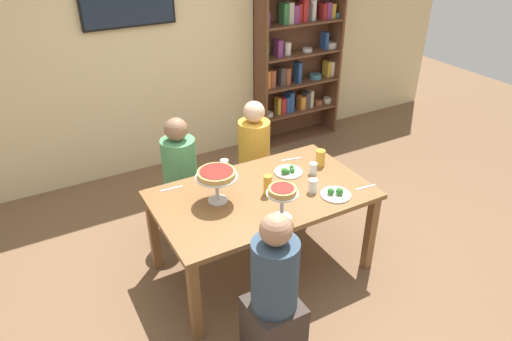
{
  "coord_description": "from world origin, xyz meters",
  "views": [
    {
      "loc": [
        -1.52,
        -2.62,
        2.69
      ],
      "look_at": [
        0.0,
        0.1,
        0.89
      ],
      "focal_mm": 32.47,
      "sensor_mm": 36.0,
      "label": 1
    }
  ],
  "objects_px": {
    "personal_pizza_stand": "(282,195)",
    "salad_plate_far_diner": "(288,171)",
    "dining_table": "(262,202)",
    "water_glass_clear_far": "(313,169)",
    "bookshelf": "(298,51)",
    "cutlery_fork_near": "(171,189)",
    "diner_far_right": "(254,165)",
    "beer_glass_amber_tall": "(320,158)",
    "salad_plate_near_diner": "(336,193)",
    "beer_glass_amber_short": "(268,185)",
    "diner_near_left": "(274,299)",
    "water_glass_clear_spare": "(313,186)",
    "diner_far_left": "(181,186)",
    "water_glass_clear_near": "(225,166)",
    "cutlery_knife_near": "(291,159)",
    "cutlery_fork_far": "(366,187)",
    "deep_dish_pizza_stand": "(217,176)"
  },
  "relations": [
    {
      "from": "salad_plate_far_diner",
      "to": "cutlery_knife_near",
      "type": "distance_m",
      "value": 0.25
    },
    {
      "from": "bookshelf",
      "to": "cutlery_fork_near",
      "type": "distance_m",
      "value": 2.8
    },
    {
      "from": "diner_far_left",
      "to": "beer_glass_amber_short",
      "type": "relative_size",
      "value": 7.09
    },
    {
      "from": "diner_far_left",
      "to": "cutlery_fork_near",
      "type": "xyz_separation_m",
      "value": [
        -0.21,
        -0.39,
        0.25
      ]
    },
    {
      "from": "deep_dish_pizza_stand",
      "to": "water_glass_clear_spare",
      "type": "bearing_deg",
      "value": -19.33
    },
    {
      "from": "deep_dish_pizza_stand",
      "to": "beer_glass_amber_short",
      "type": "height_order",
      "value": "deep_dish_pizza_stand"
    },
    {
      "from": "dining_table",
      "to": "personal_pizza_stand",
      "type": "relative_size",
      "value": 6.38
    },
    {
      "from": "cutlery_fork_near",
      "to": "beer_glass_amber_tall",
      "type": "bearing_deg",
      "value": 172.27
    },
    {
      "from": "diner_near_left",
      "to": "cutlery_fork_near",
      "type": "bearing_deg",
      "value": 10.89
    },
    {
      "from": "bookshelf",
      "to": "cutlery_fork_far",
      "type": "height_order",
      "value": "bookshelf"
    },
    {
      "from": "dining_table",
      "to": "water_glass_clear_far",
      "type": "height_order",
      "value": "water_glass_clear_far"
    },
    {
      "from": "dining_table",
      "to": "beer_glass_amber_short",
      "type": "distance_m",
      "value": 0.17
    },
    {
      "from": "beer_glass_amber_short",
      "to": "water_glass_clear_near",
      "type": "distance_m",
      "value": 0.48
    },
    {
      "from": "beer_glass_amber_short",
      "to": "water_glass_clear_spare",
      "type": "relative_size",
      "value": 1.46
    },
    {
      "from": "salad_plate_near_diner",
      "to": "cutlery_fork_near",
      "type": "relative_size",
      "value": 1.3
    },
    {
      "from": "salad_plate_near_diner",
      "to": "beer_glass_amber_short",
      "type": "xyz_separation_m",
      "value": [
        -0.45,
        0.28,
        0.06
      ]
    },
    {
      "from": "bookshelf",
      "to": "salad_plate_far_diner",
      "type": "distance_m",
      "value": 2.3
    },
    {
      "from": "salad_plate_near_diner",
      "to": "salad_plate_far_diner",
      "type": "bearing_deg",
      "value": 106.21
    },
    {
      "from": "dining_table",
      "to": "bookshelf",
      "type": "height_order",
      "value": "bookshelf"
    },
    {
      "from": "beer_glass_amber_tall",
      "to": "water_glass_clear_far",
      "type": "bearing_deg",
      "value": -147.1
    },
    {
      "from": "dining_table",
      "to": "diner_far_left",
      "type": "distance_m",
      "value": 0.89
    },
    {
      "from": "beer_glass_amber_short",
      "to": "salad_plate_near_diner",
      "type": "bearing_deg",
      "value": -32.03
    },
    {
      "from": "beer_glass_amber_short",
      "to": "diner_far_right",
      "type": "bearing_deg",
      "value": 67.65
    },
    {
      "from": "cutlery_fork_far",
      "to": "diner_far_left",
      "type": "bearing_deg",
      "value": 140.99
    },
    {
      "from": "personal_pizza_stand",
      "to": "salad_plate_far_diner",
      "type": "height_order",
      "value": "personal_pizza_stand"
    },
    {
      "from": "deep_dish_pizza_stand",
      "to": "cutlery_fork_near",
      "type": "bearing_deg",
      "value": 126.68
    },
    {
      "from": "water_glass_clear_spare",
      "to": "cutlery_fork_near",
      "type": "distance_m",
      "value": 1.11
    },
    {
      "from": "diner_near_left",
      "to": "salad_plate_near_diner",
      "type": "height_order",
      "value": "diner_near_left"
    },
    {
      "from": "water_glass_clear_spare",
      "to": "dining_table",
      "type": "bearing_deg",
      "value": 152.89
    },
    {
      "from": "water_glass_clear_near",
      "to": "deep_dish_pizza_stand",
      "type": "bearing_deg",
      "value": -122.85
    },
    {
      "from": "water_glass_clear_spare",
      "to": "cutlery_fork_near",
      "type": "relative_size",
      "value": 0.62
    },
    {
      "from": "diner_far_left",
      "to": "beer_glass_amber_short",
      "type": "xyz_separation_m",
      "value": [
        0.41,
        -0.82,
        0.33
      ]
    },
    {
      "from": "diner_far_left",
      "to": "water_glass_clear_near",
      "type": "relative_size",
      "value": 10.0
    },
    {
      "from": "dining_table",
      "to": "water_glass_clear_near",
      "type": "bearing_deg",
      "value": 104.98
    },
    {
      "from": "beer_glass_amber_tall",
      "to": "cutlery_knife_near",
      "type": "distance_m",
      "value": 0.27
    },
    {
      "from": "dining_table",
      "to": "cutlery_knife_near",
      "type": "relative_size",
      "value": 9.27
    },
    {
      "from": "diner_far_right",
      "to": "cutlery_fork_near",
      "type": "relative_size",
      "value": 6.39
    },
    {
      "from": "water_glass_clear_far",
      "to": "diner_far_right",
      "type": "bearing_deg",
      "value": 101.08
    },
    {
      "from": "diner_far_left",
      "to": "salad_plate_near_diner",
      "type": "distance_m",
      "value": 1.42
    },
    {
      "from": "dining_table",
      "to": "cutlery_fork_far",
      "type": "height_order",
      "value": "cutlery_fork_far"
    },
    {
      "from": "bookshelf",
      "to": "salad_plate_near_diner",
      "type": "bearing_deg",
      "value": -116.97
    },
    {
      "from": "salad_plate_far_diner",
      "to": "cutlery_fork_near",
      "type": "xyz_separation_m",
      "value": [
        -0.94,
        0.24,
        -0.02
      ]
    },
    {
      "from": "cutlery_fork_far",
      "to": "salad_plate_near_diner",
      "type": "bearing_deg",
      "value": -178.91
    },
    {
      "from": "diner_far_right",
      "to": "diner_far_left",
      "type": "relative_size",
      "value": 1.0
    },
    {
      "from": "diner_far_right",
      "to": "beer_glass_amber_tall",
      "type": "relative_size",
      "value": 7.99
    },
    {
      "from": "salad_plate_near_diner",
      "to": "personal_pizza_stand",
      "type": "bearing_deg",
      "value": -174.43
    },
    {
      "from": "dining_table",
      "to": "cutlery_fork_near",
      "type": "bearing_deg",
      "value": 146.3
    },
    {
      "from": "water_glass_clear_spare",
      "to": "cutlery_fork_near",
      "type": "xyz_separation_m",
      "value": [
        -0.95,
        0.58,
        -0.05
      ]
    },
    {
      "from": "beer_glass_amber_short",
      "to": "water_glass_clear_spare",
      "type": "distance_m",
      "value": 0.35
    },
    {
      "from": "bookshelf",
      "to": "diner_far_right",
      "type": "distance_m",
      "value": 1.88
    }
  ]
}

